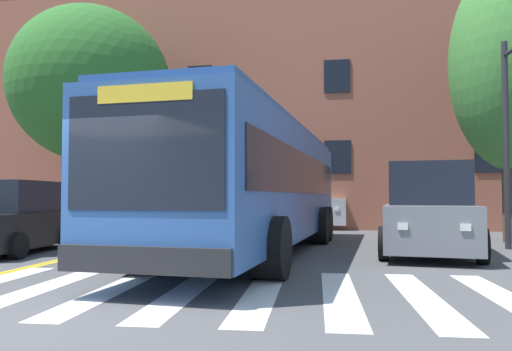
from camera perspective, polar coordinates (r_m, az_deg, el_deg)
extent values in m
plane|color=#4C4C4F|center=(6.65, -24.05, -14.58)|extent=(120.00, 120.00, 0.00)
cube|color=white|center=(8.59, -23.32, -11.72)|extent=(0.66, 4.08, 0.01)
cube|color=white|center=(8.09, -16.13, -12.42)|extent=(0.66, 4.08, 0.01)
cube|color=white|center=(7.72, -8.09, -12.98)|extent=(0.66, 4.08, 0.01)
cube|color=white|center=(7.51, 0.60, -13.30)|extent=(0.66, 4.08, 0.01)
cube|color=white|center=(7.48, 9.58, -13.32)|extent=(0.66, 4.08, 0.01)
cube|color=white|center=(7.62, 18.44, -13.03)|extent=(0.66, 4.08, 0.01)
cube|color=white|center=(7.92, 26.76, -12.48)|extent=(0.66, 4.08, 0.01)
cube|color=gold|center=(22.13, -7.04, -6.03)|extent=(0.12, 36.00, 0.01)
cube|color=gold|center=(22.08, -6.64, -6.04)|extent=(0.12, 36.00, 0.01)
cube|color=#2D5699|center=(12.54, 0.11, -1.07)|extent=(3.57, 12.43, 2.60)
cube|color=black|center=(12.30, 5.83, 0.18)|extent=(1.01, 11.24, 0.94)
cube|color=black|center=(12.91, -5.34, 0.05)|extent=(1.01, 11.24, 0.94)
cube|color=black|center=(6.77, -12.70, 2.71)|extent=(2.25, 0.22, 1.56)
cube|color=yellow|center=(6.88, -12.65, 9.20)|extent=(1.38, 0.15, 0.24)
cube|color=#232326|center=(6.78, -12.92, -9.43)|extent=(2.46, 0.32, 0.36)
cube|color=#294E89|center=(12.64, 0.11, 5.19)|extent=(3.38, 11.93, 0.16)
cylinder|color=black|center=(8.61, 1.68, -8.26)|extent=(0.65, 1.13, 1.09)
cylinder|color=black|center=(9.42, -12.83, -7.69)|extent=(0.65, 1.13, 1.09)
cylinder|color=black|center=(15.05, 7.15, -5.71)|extent=(0.65, 1.13, 1.09)
cylinder|color=black|center=(15.53, -1.70, -5.62)|extent=(0.65, 1.13, 1.09)
cylinder|color=black|center=(16.15, 7.64, -5.47)|extent=(0.65, 1.13, 1.09)
cylinder|color=black|center=(16.59, -0.65, -5.41)|extent=(0.65, 1.13, 1.09)
cube|color=black|center=(14.05, -26.31, -5.53)|extent=(2.06, 3.95, 0.85)
cube|color=black|center=(14.06, -26.16, -2.17)|extent=(1.76, 2.22, 0.79)
cylinder|color=black|center=(12.59, -25.57, -7.27)|extent=(0.26, 0.61, 0.60)
cylinder|color=black|center=(14.68, -20.83, -6.61)|extent=(0.26, 0.61, 0.60)
cylinder|color=black|center=(15.56, -26.94, -6.26)|extent=(0.26, 0.61, 0.60)
cube|color=slate|center=(12.91, 19.14, -5.40)|extent=(2.57, 4.89, 1.01)
cube|color=black|center=(12.94, 19.07, -0.96)|extent=(2.14, 3.10, 0.99)
cube|color=white|center=(10.60, 22.84, -5.49)|extent=(0.20, 0.07, 0.14)
cube|color=white|center=(10.54, 16.43, -5.59)|extent=(0.20, 0.07, 0.14)
cylinder|color=black|center=(11.58, 24.46, -7.35)|extent=(0.32, 0.78, 0.76)
cylinder|color=black|center=(11.49, 14.40, -7.52)|extent=(0.32, 0.78, 0.76)
cylinder|color=black|center=(14.44, 22.94, -6.34)|extent=(0.32, 0.78, 0.76)
cylinder|color=black|center=(14.37, 14.90, -6.46)|extent=(0.32, 0.78, 0.76)
cube|color=#B7BABF|center=(23.11, 7.87, -3.97)|extent=(1.95, 4.65, 1.12)
cube|color=black|center=(23.15, 7.86, -1.37)|extent=(1.74, 2.89, 0.98)
cube|color=white|center=(20.76, 9.20, -3.84)|extent=(0.20, 0.04, 0.14)
cube|color=white|center=(20.81, 6.07, -3.85)|extent=(0.20, 0.04, 0.14)
cylinder|color=black|center=(21.68, 10.30, -5.09)|extent=(0.23, 0.76, 0.76)
cylinder|color=black|center=(21.75, 5.18, -5.10)|extent=(0.23, 0.76, 0.76)
cylinder|color=black|center=(24.54, 10.27, -4.76)|extent=(0.23, 0.76, 0.76)
cylinder|color=black|center=(24.61, 5.75, -4.78)|extent=(0.23, 0.76, 0.76)
cylinder|color=#28282D|center=(15.15, 26.69, 3.18)|extent=(0.16, 0.16, 5.65)
ellipsoid|color=#428438|center=(17.87, 27.23, 11.34)|extent=(5.09, 5.24, 6.75)
cylinder|color=#4C3D2D|center=(19.98, -18.42, -1.78)|extent=(0.72, 0.72, 3.17)
ellipsoid|color=#2D6B28|center=(20.43, -18.27, 9.81)|extent=(6.08, 6.51, 5.92)
cube|color=#9E5642|center=(26.41, -4.02, 7.92)|extent=(30.01, 8.16, 12.27)
cube|color=black|center=(24.38, -20.20, 1.65)|extent=(1.10, 0.06, 1.40)
cube|color=black|center=(22.07, -6.48, 1.92)|extent=(1.10, 0.06, 1.40)
cube|color=black|center=(21.25, 9.31, 2.10)|extent=(1.10, 0.06, 1.40)
cube|color=black|center=(22.09, 25.09, 2.12)|extent=(1.10, 0.06, 1.40)
cube|color=black|center=(24.85, -20.09, 9.57)|extent=(1.10, 0.06, 1.40)
cube|color=black|center=(22.58, -6.44, 10.65)|extent=(1.10, 0.06, 1.40)
cube|color=black|center=(21.78, 9.25, 11.15)|extent=(1.10, 0.06, 1.40)
cube|color=black|center=(22.61, 24.93, 10.84)|extent=(1.10, 0.06, 1.40)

